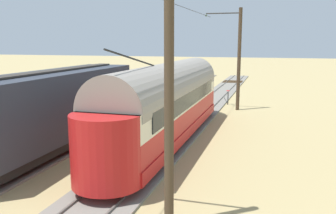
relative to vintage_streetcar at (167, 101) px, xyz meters
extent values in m
plane|color=tan|center=(2.54, 0.07, -2.26)|extent=(220.00, 220.00, 0.00)
cube|color=slate|center=(0.00, 0.07, -2.21)|extent=(2.80, 80.00, 0.10)
cube|color=#59544C|center=(0.72, 0.07, -2.12)|extent=(0.07, 80.00, 0.08)
cube|color=#59544C|center=(-0.72, 0.07, -2.12)|extent=(0.07, 80.00, 0.08)
cube|color=#47331E|center=(0.00, -31.93, -2.16)|extent=(2.50, 0.24, 0.08)
cube|color=#47331E|center=(0.00, -31.28, -2.16)|extent=(2.50, 0.24, 0.08)
cube|color=#47331E|center=(0.00, -30.63, -2.16)|extent=(2.50, 0.24, 0.08)
cube|color=#47331E|center=(0.00, -29.98, -2.16)|extent=(2.50, 0.24, 0.08)
cube|color=#47331E|center=(0.00, -29.33, -2.16)|extent=(2.50, 0.24, 0.08)
cube|color=slate|center=(5.08, 0.07, -2.21)|extent=(2.80, 80.00, 0.10)
cube|color=#59544C|center=(5.79, 0.07, -2.12)|extent=(0.07, 80.00, 0.08)
cube|color=#59544C|center=(4.36, 0.07, -2.12)|extent=(0.07, 80.00, 0.08)
cube|color=#47331E|center=(5.08, -31.93, -2.16)|extent=(2.50, 0.24, 0.08)
cube|color=#47331E|center=(5.08, -31.28, -2.16)|extent=(2.50, 0.24, 0.08)
cube|color=#47331E|center=(5.08, -30.63, -2.16)|extent=(2.50, 0.24, 0.08)
cube|color=#47331E|center=(5.08, -29.98, -2.16)|extent=(2.50, 0.24, 0.08)
cube|color=#47331E|center=(5.08, -29.33, -2.16)|extent=(2.50, 0.24, 0.08)
cube|color=red|center=(0.00, 0.01, -1.56)|extent=(2.65, 14.83, 0.55)
cube|color=red|center=(0.00, 0.01, -0.81)|extent=(2.55, 14.83, 0.95)
cube|color=beige|center=(0.00, 0.01, 0.19)|extent=(2.55, 14.83, 1.05)
cylinder|color=gray|center=(0.00, 0.01, 0.72)|extent=(2.65, 14.53, 2.65)
cylinder|color=red|center=(0.00, -7.36, -0.56)|extent=(2.55, 2.55, 2.55)
cylinder|color=red|center=(0.00, 7.37, -0.56)|extent=(2.55, 2.55, 2.55)
cube|color=black|center=(0.00, -8.49, 0.46)|extent=(1.63, 0.08, 0.36)
cube|color=black|center=(0.00, -8.53, 0.14)|extent=(1.73, 0.06, 0.80)
cube|color=black|center=(-1.29, 0.01, 0.19)|extent=(0.04, 12.46, 0.80)
cube|color=black|center=(1.30, 0.01, 0.19)|extent=(0.04, 12.46, 0.80)
cylinder|color=silver|center=(0.00, -8.62, -0.81)|extent=(0.24, 0.06, 0.24)
cube|color=gray|center=(0.00, -8.56, -1.73)|extent=(1.94, 0.12, 0.20)
cylinder|color=black|center=(0.00, 4.79, 2.48)|extent=(0.07, 5.12, 0.93)
cylinder|color=black|center=(-0.72, -4.74, -1.70)|extent=(0.10, 0.76, 0.76)
cylinder|color=black|center=(0.72, -4.74, -1.70)|extent=(0.10, 0.76, 0.76)
cylinder|color=black|center=(-0.72, 4.75, -1.70)|extent=(0.10, 0.76, 0.76)
cylinder|color=black|center=(0.72, 4.75, -1.70)|extent=(0.10, 0.76, 0.76)
cube|color=#2D333D|center=(5.08, 2.86, 0.07)|extent=(2.90, 12.73, 3.20)
cube|color=#332D28|center=(5.08, 2.86, 1.73)|extent=(0.70, 11.45, 0.08)
cube|color=black|center=(5.08, 2.86, -1.73)|extent=(2.70, 12.73, 0.36)
cube|color=black|center=(6.56, 2.86, -0.19)|extent=(0.06, 2.20, 2.56)
cylinder|color=black|center=(4.36, 7.31, -1.66)|extent=(0.10, 0.84, 0.84)
cylinder|color=black|center=(5.79, -1.60, -1.66)|extent=(0.10, 0.84, 0.84)
cylinder|color=black|center=(4.36, -1.60, -1.66)|extent=(0.10, 0.84, 0.84)
cylinder|color=#423323|center=(-2.69, -10.68, 1.74)|extent=(0.28, 0.28, 8.00)
cylinder|color=#2D2D2D|center=(-1.35, -10.68, 5.34)|extent=(2.69, 0.10, 0.10)
sphere|color=#334733|center=(0.00, -10.68, 5.19)|extent=(0.16, 0.16, 0.16)
cylinder|color=#423323|center=(-2.69, 8.84, 1.74)|extent=(0.28, 0.28, 8.00)
cylinder|color=black|center=(0.00, -0.92, 5.19)|extent=(0.03, 23.52, 0.03)
cylinder|color=black|center=(-1.35, -10.68, 5.34)|extent=(2.69, 0.02, 0.02)
cylinder|color=black|center=(-1.64, -12.93, -1.71)|extent=(0.08, 0.08, 1.10)
cylinder|color=red|center=(-1.64, -12.93, -1.04)|extent=(0.30, 0.30, 0.03)
cylinder|color=#262626|center=(-1.46, -12.93, -1.91)|extent=(0.33, 0.04, 0.54)
cube|color=#47331E|center=(8.38, 0.04, -2.17)|extent=(0.24, 2.40, 0.18)
cube|color=#47331E|center=(8.68, 0.04, -2.17)|extent=(0.24, 2.40, 0.18)
cube|color=#47331E|center=(8.98, 0.04, -2.17)|extent=(0.24, 2.40, 0.18)
cube|color=#47331E|center=(8.68, -0.26, -1.99)|extent=(2.40, 0.24, 0.18)
cube|color=#47331E|center=(8.68, 0.04, -1.99)|extent=(2.40, 0.24, 0.18)
cube|color=#47331E|center=(8.68, 0.34, -1.99)|extent=(2.40, 0.24, 0.18)
cube|color=#47331E|center=(8.38, 0.04, -1.81)|extent=(0.24, 2.40, 0.18)
cube|color=#47331E|center=(8.68, 0.04, -1.81)|extent=(0.24, 2.40, 0.18)
cube|color=#47331E|center=(8.98, 0.04, -1.81)|extent=(0.24, 2.40, 0.18)
camera|label=1|loc=(-5.53, 18.50, 3.16)|focal=38.90mm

